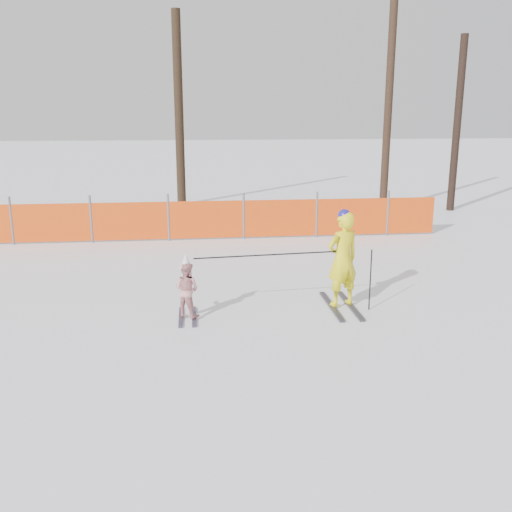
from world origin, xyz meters
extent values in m
plane|color=white|center=(0.00, 0.00, 0.00)|extent=(120.00, 120.00, 0.00)
cube|color=black|center=(1.35, 0.60, 0.02)|extent=(0.09, 1.53, 0.04)
cube|color=black|center=(1.69, 0.60, 0.02)|extent=(0.09, 1.53, 0.04)
imported|color=yellow|center=(1.52, 0.60, 0.87)|extent=(0.71, 0.59, 1.67)
sphere|color=navy|center=(1.52, 0.60, 1.64)|extent=(0.22, 0.22, 0.22)
cube|color=black|center=(-1.28, 0.36, 0.01)|extent=(0.09, 0.94, 0.03)
cube|color=black|center=(-1.06, 0.36, 0.01)|extent=(0.09, 0.94, 0.03)
imported|color=#D68C8C|center=(-1.17, 0.36, 0.49)|extent=(0.57, 0.54, 0.93)
cone|color=silver|center=(-1.17, 0.36, 0.99)|extent=(0.19, 0.19, 0.24)
cylinder|color=black|center=(1.97, 0.40, 0.54)|extent=(0.02, 0.02, 1.08)
cylinder|color=black|center=(0.17, 0.48, 1.02)|extent=(2.45, 0.25, 0.02)
cylinder|color=#595960|center=(-5.68, 6.30, 0.62)|extent=(0.06, 0.06, 1.25)
cylinder|color=#595960|center=(-3.68, 6.30, 0.62)|extent=(0.06, 0.06, 1.25)
cylinder|color=#595960|center=(-1.68, 6.30, 0.62)|extent=(0.06, 0.06, 1.25)
cylinder|color=#595960|center=(0.32, 6.30, 0.62)|extent=(0.06, 0.06, 1.25)
cylinder|color=#595960|center=(2.32, 6.30, 0.62)|extent=(0.06, 0.06, 1.25)
cylinder|color=#595960|center=(4.32, 6.30, 0.62)|extent=(0.06, 0.06, 1.25)
cube|color=#DD450B|center=(-2.02, 6.30, 0.55)|extent=(15.32, 0.03, 1.00)
cylinder|color=black|center=(5.55, 10.31, 3.68)|extent=(0.26, 0.26, 7.37)
cylinder|color=black|center=(7.90, 10.06, 2.90)|extent=(0.25, 0.25, 5.80)
cylinder|color=black|center=(-1.43, 12.37, 3.38)|extent=(0.32, 0.32, 6.76)
camera|label=1|loc=(-1.04, -8.73, 3.38)|focal=40.00mm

